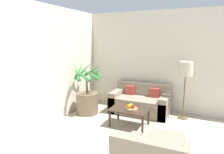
# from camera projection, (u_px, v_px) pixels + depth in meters

# --- Properties ---
(wall_back) EXTENTS (7.76, 0.06, 2.70)m
(wall_back) POSITION_uv_depth(u_px,v_px,m) (201.00, 63.00, 4.99)
(wall_back) COLOR beige
(wall_back) RESTS_ON ground_plane
(potted_palm) EXTENTS (0.83, 0.84, 1.40)m
(potted_palm) POSITION_uv_depth(u_px,v_px,m) (87.00, 97.00, 5.26)
(potted_palm) COLOR brown
(potted_palm) RESTS_ON ground_plane
(sofa_loveseat) EXTENTS (1.52, 0.79, 0.77)m
(sofa_loveseat) POSITION_uv_depth(u_px,v_px,m) (140.00, 103.00, 5.35)
(sofa_loveseat) COLOR gray
(sofa_loveseat) RESTS_ON ground_plane
(floor_lamp) EXTENTS (0.33, 0.33, 1.43)m
(floor_lamp) POSITION_uv_depth(u_px,v_px,m) (186.00, 71.00, 4.78)
(floor_lamp) COLOR brown
(floor_lamp) RESTS_ON ground_plane
(coffee_table) EXTENTS (0.85, 0.58, 0.40)m
(coffee_table) POSITION_uv_depth(u_px,v_px,m) (129.00, 111.00, 4.51)
(coffee_table) COLOR #38281E
(coffee_table) RESTS_ON ground_plane
(fruit_bowl) EXTENTS (0.27, 0.27, 0.05)m
(fruit_bowl) POSITION_uv_depth(u_px,v_px,m) (132.00, 109.00, 4.41)
(fruit_bowl) COLOR #997A4C
(fruit_bowl) RESTS_ON coffee_table
(apple_red) EXTENTS (0.07, 0.07, 0.07)m
(apple_red) POSITION_uv_depth(u_px,v_px,m) (133.00, 107.00, 4.39)
(apple_red) COLOR red
(apple_red) RESTS_ON fruit_bowl
(apple_green) EXTENTS (0.08, 0.08, 0.08)m
(apple_green) POSITION_uv_depth(u_px,v_px,m) (131.00, 105.00, 4.47)
(apple_green) COLOR olive
(apple_green) RESTS_ON fruit_bowl
(orange_fruit) EXTENTS (0.09, 0.09, 0.09)m
(orange_fruit) POSITION_uv_depth(u_px,v_px,m) (129.00, 106.00, 4.38)
(orange_fruit) COLOR orange
(orange_fruit) RESTS_ON fruit_bowl
(ottoman) EXTENTS (0.64, 0.53, 0.34)m
(ottoman) POSITION_uv_depth(u_px,v_px,m) (164.00, 145.00, 3.39)
(ottoman) COLOR gray
(ottoman) RESTS_ON ground_plane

